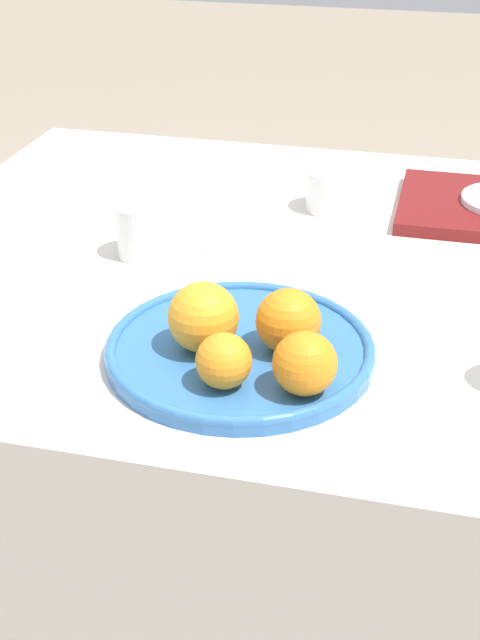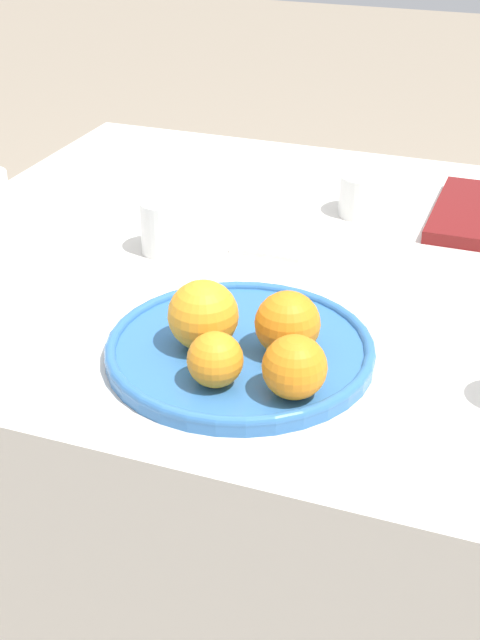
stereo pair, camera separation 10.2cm
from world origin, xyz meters
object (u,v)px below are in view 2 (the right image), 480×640
object	(u,v)px
orange_0	(288,324)
orange_2	(203,315)
fruit_platter	(240,349)
napkin	(275,241)
cup_2	(165,227)
orange_3	(295,367)
cup_0	(364,195)
orange_1	(215,360)

from	to	relation	value
orange_0	orange_2	bearing A→B (deg)	-167.76
fruit_platter	napkin	bearing A→B (deg)	101.09
orange_0	cup_2	size ratio (longest dim) A/B	0.97
orange_0	orange_3	world-z (taller)	orange_0
orange_0	cup_0	xyz separation A→B (m)	(-0.02, 0.47, -0.02)
cup_0	napkin	size ratio (longest dim) A/B	0.75
orange_2	orange_0	bearing A→B (deg)	12.24
orange_2	napkin	bearing A→B (deg)	93.90
orange_3	napkin	distance (m)	0.42
cup_0	napkin	xyz separation A→B (m)	(-0.10, -0.16, -0.03)
fruit_platter	orange_1	xyz separation A→B (m)	(0.00, -0.08, 0.03)
orange_3	cup_2	bearing A→B (deg)	133.10
cup_0	napkin	world-z (taller)	cup_0
orange_2	cup_0	bearing A→B (deg)	81.47
orange_1	orange_2	bearing A→B (deg)	121.38
orange_0	orange_3	bearing A→B (deg)	-67.41
orange_0	orange_2	xyz separation A→B (m)	(-0.09, -0.02, 0.00)
orange_1	cup_2	bearing A→B (deg)	122.67
orange_1	orange_3	world-z (taller)	orange_3
fruit_platter	cup_2	size ratio (longest dim) A/B	4.05
cup_0	cup_2	distance (m)	0.34
fruit_platter	orange_0	bearing A→B (deg)	6.16
fruit_platter	orange_2	size ratio (longest dim) A/B	3.85
fruit_platter	cup_2	xyz separation A→B (m)	(-0.20, 0.24, 0.03)
fruit_platter	napkin	size ratio (longest dim) A/B	2.94
napkin	cup_2	bearing A→B (deg)	-150.53
orange_0	napkin	bearing A→B (deg)	110.66
orange_3	orange_1	bearing A→B (deg)	-174.00
orange_1	cup_2	xyz separation A→B (m)	(-0.21, 0.32, -0.01)
orange_1	cup_0	xyz separation A→B (m)	(0.03, 0.56, -0.01)
orange_1	cup_2	distance (m)	0.38
orange_2	cup_0	world-z (taller)	orange_2
fruit_platter	orange_0	xyz separation A→B (m)	(0.06, 0.01, 0.04)
orange_3	cup_0	distance (m)	0.55
fruit_platter	cup_0	xyz separation A→B (m)	(0.03, 0.47, 0.02)
fruit_platter	orange_1	distance (m)	0.09
fruit_platter	orange_0	world-z (taller)	orange_0
orange_0	orange_3	size ratio (longest dim) A/B	1.08
orange_1	orange_0	bearing A→B (deg)	59.63
fruit_platter	orange_3	distance (m)	0.12
orange_2	napkin	world-z (taller)	orange_2
orange_3	cup_0	world-z (taller)	orange_3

